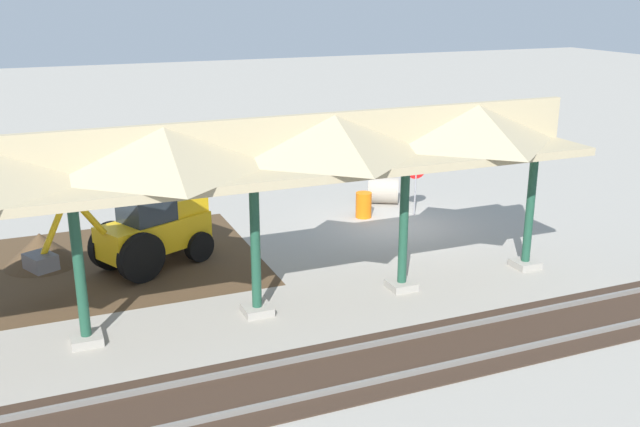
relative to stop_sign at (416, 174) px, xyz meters
The scene contains 9 objects.
ground_plane 2.08m from the stop_sign, 30.38° to the left, with size 120.00×120.00×0.00m, color #9E998E.
dirt_work_zone 11.06m from the stop_sign, ahead, with size 9.08×7.00×0.01m, color #4C3823.
platform_canopy 9.87m from the stop_sign, 36.25° to the left, with size 17.46×3.20×4.90m.
rail_tracks 9.23m from the stop_sign, 82.17° to the left, with size 60.00×2.58×0.15m.
stop_sign is the anchor object (origin of this frame).
backhoe 9.65m from the stop_sign, ahead, with size 5.28×3.38×2.82m.
dirt_mound 12.57m from the stop_sign, ahead, with size 4.28×4.28×1.93m, color #4C3823.
concrete_pipe 2.06m from the stop_sign, 78.97° to the right, with size 1.45×1.41×1.00m.
traffic_barrel 2.13m from the stop_sign, 14.13° to the right, with size 0.56×0.56×0.90m, color orange.
Camera 1 is at (11.15, 20.42, 7.70)m, focal length 40.00 mm.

